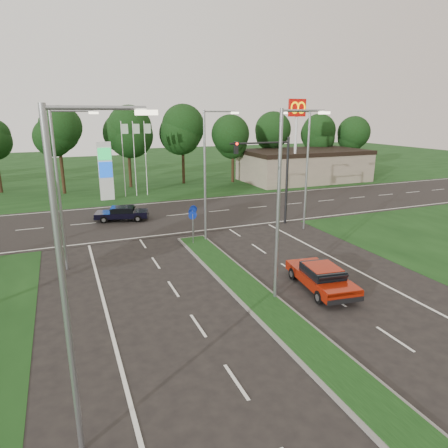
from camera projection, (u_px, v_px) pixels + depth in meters
name	position (u px, v px, depth m)	size (l,w,h in m)	color
ground	(339.00, 374.00, 13.90)	(160.00, 160.00, 0.00)	black
verge_far	(117.00, 171.00, 62.92)	(160.00, 50.00, 0.02)	black
cross_road	(167.00, 216.00, 35.29)	(160.00, 12.00, 0.02)	black
median_kerb	(281.00, 320.00, 17.45)	(2.00, 26.00, 0.12)	slate
commercial_building	(304.00, 166.00, 53.49)	(16.00, 9.00, 4.00)	gray
streetlight_median_near	(282.00, 197.00, 18.25)	(2.53, 0.22, 9.00)	gray
streetlight_median_far	(208.00, 170.00, 27.17)	(2.53, 0.22, 9.00)	gray
streetlight_left_near	(71.00, 274.00, 9.50)	(2.53, 0.22, 9.00)	gray
streetlight_left_far	(62.00, 183.00, 21.98)	(2.53, 0.22, 9.00)	gray
streetlight_right_far	(305.00, 164.00, 30.02)	(2.53, 0.22, 9.00)	gray
traffic_signal	(273.00, 168.00, 31.32)	(5.10, 0.42, 7.00)	black
median_signs	(193.00, 217.00, 28.06)	(1.16, 1.76, 2.38)	gray
gas_pylon	(108.00, 169.00, 41.12)	(5.80, 1.26, 8.00)	silver
mcdonalds_sign	(297.00, 120.00, 46.84)	(2.20, 0.47, 10.40)	silver
treeline_far	(132.00, 130.00, 47.70)	(6.00, 6.00, 9.90)	black
red_sedan	(321.00, 277.00, 20.47)	(2.49, 4.88, 1.29)	#931908
navy_sedan	(122.00, 213.00, 33.72)	(4.60, 2.80, 1.18)	black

